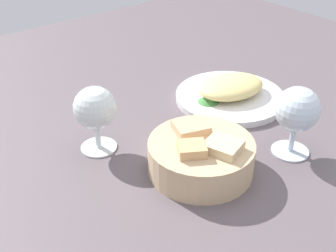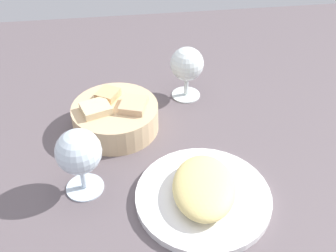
{
  "view_description": "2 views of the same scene",
  "coord_description": "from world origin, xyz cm",
  "views": [
    {
      "loc": [
        55.11,
        54.66,
        45.68
      ],
      "look_at": [
        13.22,
        3.0,
        3.6
      ],
      "focal_mm": 46.85,
      "sensor_mm": 36.0,
      "label": 1
    },
    {
      "loc": [
        -52.3,
        10.94,
        54.15
      ],
      "look_at": [
        9.41,
        2.6,
        3.28
      ],
      "focal_mm": 43.51,
      "sensor_mm": 36.0,
      "label": 2
    }
  ],
  "objects": [
    {
      "name": "bread_basket",
      "position": [
        14.14,
        12.82,
        3.09
      ],
      "size": [
        17.53,
        17.53,
        7.23
      ],
      "color": "tan",
      "rests_on": "ground_plane"
    },
    {
      "name": "lettuce_garnish",
      "position": [
        -1.38,
        -1.7,
        2.12
      ],
      "size": [
        4.42,
        4.42,
        1.44
      ],
      "primitive_type": "cone",
      "color": "#3E813C",
      "rests_on": "plate"
    },
    {
      "name": "plate",
      "position": [
        -7.32,
        -1.2,
        0.7
      ],
      "size": [
        23.27,
        23.27,
        1.4
      ],
      "primitive_type": "cylinder",
      "color": "white",
      "rests_on": "ground_plane"
    },
    {
      "name": "ground_plane",
      "position": [
        0.0,
        0.0,
        -1.0
      ],
      "size": [
        140.0,
        140.0,
        2.0
      ],
      "primitive_type": "cube",
      "color": "#5A5054"
    },
    {
      "name": "omelette",
      "position": [
        -7.32,
        -1.2,
        3.28
      ],
      "size": [
        16.52,
        13.11,
        3.75
      ],
      "primitive_type": "ellipsoid",
      "rotation": [
        0.0,
        0.0,
        -0.18
      ],
      "color": "#E6CF7E",
      "rests_on": "plate"
    },
    {
      "name": "wine_glass_far",
      "position": [
        -1.88,
        18.95,
        8.28
      ],
      "size": [
        7.76,
        7.76,
        12.66
      ],
      "color": "silver",
      "rests_on": "ground_plane"
    },
    {
      "name": "wine_glass_near",
      "position": [
        24.0,
        -3.55,
        7.86
      ],
      "size": [
        7.51,
        7.51,
        12.12
      ],
      "color": "silver",
      "rests_on": "ground_plane"
    }
  ]
}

